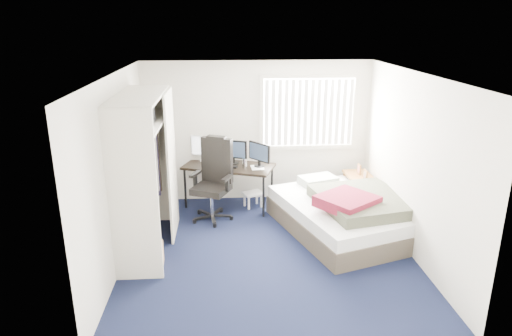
{
  "coord_description": "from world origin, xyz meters",
  "views": [
    {
      "loc": [
        -0.58,
        -5.8,
        3.16
      ],
      "look_at": [
        -0.14,
        0.4,
        1.13
      ],
      "focal_mm": 32.0,
      "sensor_mm": 36.0,
      "label": 1
    }
  ],
  "objects_px": {
    "office_chair": "(214,188)",
    "desk": "(229,163)",
    "bed": "(346,213)",
    "nightstand": "(361,180)"
  },
  "relations": [
    {
      "from": "office_chair",
      "to": "desk",
      "type": "bearing_deg",
      "value": 61.81
    },
    {
      "from": "office_chair",
      "to": "bed",
      "type": "bearing_deg",
      "value": -17.87
    },
    {
      "from": "office_chair",
      "to": "nightstand",
      "type": "xyz_separation_m",
      "value": [
        2.53,
        0.21,
        -0.01
      ]
    },
    {
      "from": "nightstand",
      "to": "office_chair",
      "type": "bearing_deg",
      "value": -175.31
    },
    {
      "from": "office_chair",
      "to": "bed",
      "type": "xyz_separation_m",
      "value": [
        2.06,
        -0.66,
        -0.22
      ]
    },
    {
      "from": "desk",
      "to": "office_chair",
      "type": "height_order",
      "value": "office_chair"
    },
    {
      "from": "office_chair",
      "to": "nightstand",
      "type": "distance_m",
      "value": 2.54
    },
    {
      "from": "desk",
      "to": "office_chair",
      "type": "distance_m",
      "value": 0.62
    },
    {
      "from": "desk",
      "to": "office_chair",
      "type": "relative_size",
      "value": 1.23
    },
    {
      "from": "desk",
      "to": "nightstand",
      "type": "height_order",
      "value": "desk"
    }
  ]
}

